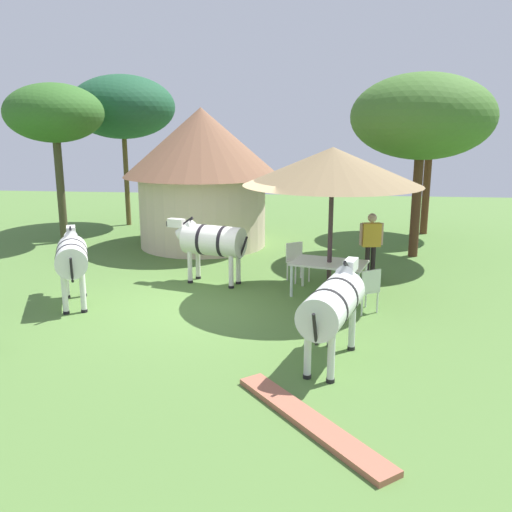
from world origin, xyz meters
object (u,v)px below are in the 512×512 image
object	(u,v)px
guest_beside_umbrella	(371,240)
zebra_by_umbrella	(333,304)
acacia_tree_far_lawn	(54,114)
shade_umbrella	(333,166)
thatched_hut	(202,171)
zebra_toward_hut	(212,241)
acacia_tree_left_background	(422,117)
patio_dining_table	(329,265)
acacia_tree_right_background	(123,107)
zebra_nearest_camera	(72,257)
patio_chair_near_lawn	(296,259)
patio_chair_east_end	(367,287)
acacia_tree_behind_hut	(432,116)

from	to	relation	value
guest_beside_umbrella	zebra_by_umbrella	bearing A→B (deg)	-110.89
zebra_by_umbrella	acacia_tree_far_lawn	bearing A→B (deg)	151.89
zebra_by_umbrella	shade_umbrella	bearing A→B (deg)	106.44
thatched_hut	zebra_toward_hut	distance (m)	4.37
zebra_by_umbrella	acacia_tree_left_background	xyz separation A→B (m)	(2.45, 7.37, 2.84)
patio_dining_table	guest_beside_umbrella	world-z (taller)	guest_beside_umbrella
shade_umbrella	acacia_tree_left_background	size ratio (longest dim) A/B	0.76
acacia_tree_far_lawn	acacia_tree_right_background	xyz separation A→B (m)	(1.01, 3.13, 0.26)
guest_beside_umbrella	acacia_tree_far_lawn	distance (m)	10.14
shade_umbrella	patio_dining_table	size ratio (longest dim) A/B	2.14
thatched_hut	zebra_nearest_camera	xyz separation A→B (m)	(-1.52, -5.88, -1.25)
thatched_hut	patio_chair_near_lawn	size ratio (longest dim) A/B	5.19
zebra_nearest_camera	patio_chair_east_end	bearing A→B (deg)	-22.51
shade_umbrella	acacia_tree_left_background	distance (m)	4.69
thatched_hut	guest_beside_umbrella	bearing A→B (deg)	-34.47
thatched_hut	zebra_by_umbrella	distance (m)	9.08
patio_chair_near_lawn	acacia_tree_left_background	xyz separation A→B (m)	(3.18, 2.80, 3.29)
shade_umbrella	zebra_nearest_camera	world-z (taller)	shade_umbrella
shade_umbrella	patio_dining_table	distance (m)	2.12
shade_umbrella	zebra_by_umbrella	world-z (taller)	shade_umbrella
guest_beside_umbrella	acacia_tree_right_background	bearing A→B (deg)	133.18
zebra_nearest_camera	acacia_tree_left_background	world-z (taller)	acacia_tree_left_background
guest_beside_umbrella	acacia_tree_behind_hut	world-z (taller)	acacia_tree_behind_hut
shade_umbrella	acacia_tree_far_lawn	xyz separation A→B (m)	(-8.16, 4.60, 1.12)
thatched_hut	acacia_tree_right_background	bearing A→B (deg)	138.26
shade_umbrella	guest_beside_umbrella	bearing A→B (deg)	54.74
patio_dining_table	guest_beside_umbrella	distance (m)	1.77
acacia_tree_behind_hut	patio_chair_near_lawn	bearing A→B (deg)	-123.54
thatched_hut	acacia_tree_left_background	size ratio (longest dim) A/B	0.94
shade_umbrella	zebra_toward_hut	bearing A→B (deg)	167.04
thatched_hut	patio_dining_table	bearing A→B (deg)	-51.44
zebra_toward_hut	guest_beside_umbrella	bearing A→B (deg)	-60.52
patio_chair_east_end	acacia_tree_behind_hut	bearing A→B (deg)	39.10
zebra_nearest_camera	thatched_hut	bearing A→B (deg)	52.00
guest_beside_umbrella	patio_chair_near_lawn	bearing A→B (deg)	-177.92
acacia_tree_left_background	acacia_tree_behind_hut	bearing A→B (deg)	75.10
thatched_hut	acacia_tree_left_background	world-z (taller)	acacia_tree_left_background
patio_chair_east_end	acacia_tree_left_background	size ratio (longest dim) A/B	0.18
patio_chair_near_lawn	acacia_tree_right_background	distance (m)	9.92
shade_umbrella	patio_chair_near_lawn	world-z (taller)	shade_umbrella
zebra_by_umbrella	acacia_tree_behind_hut	xyz separation A→B (m)	(3.33, 10.71, 2.91)
guest_beside_umbrella	acacia_tree_right_background	distance (m)	10.80
zebra_nearest_camera	patio_chair_near_lawn	bearing A→B (deg)	3.31
patio_dining_table	zebra_toward_hut	bearing A→B (deg)	167.04
patio_chair_near_lawn	acacia_tree_left_background	distance (m)	5.36
thatched_hut	guest_beside_umbrella	world-z (taller)	thatched_hut
thatched_hut	patio_chair_east_end	size ratio (longest dim) A/B	5.19
patio_dining_table	patio_chair_east_end	size ratio (longest dim) A/B	1.95
patio_chair_east_end	acacia_tree_far_lawn	bearing A→B (deg)	113.79
zebra_nearest_camera	acacia_tree_left_background	size ratio (longest dim) A/B	0.39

